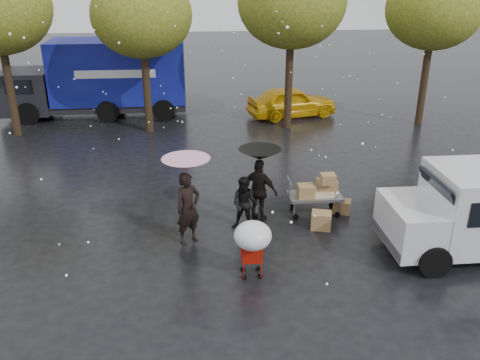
{
  "coord_description": "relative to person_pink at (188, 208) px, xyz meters",
  "views": [
    {
      "loc": [
        -1.6,
        -11.24,
        6.64
      ],
      "look_at": [
        -0.44,
        1.0,
        1.4
      ],
      "focal_mm": 38.0,
      "sensor_mm": 36.0,
      "label": 1
    }
  ],
  "objects": [
    {
      "name": "vendor_cart",
      "position": [
        3.67,
        1.28,
        -0.23
      ],
      "size": [
        1.52,
        0.8,
        1.27
      ],
      "color": "slate",
      "rests_on": "ground"
    },
    {
      "name": "person_black",
      "position": [
        1.94,
        1.0,
        -0.05
      ],
      "size": [
        1.14,
        0.94,
        1.81
      ],
      "primitive_type": "imported",
      "rotation": [
        0.0,
        0.0,
        2.58
      ],
      "color": "black",
      "rests_on": "ground"
    },
    {
      "name": "box_ground_far",
      "position": [
        4.4,
        1.27,
        -0.76
      ],
      "size": [
        0.59,
        0.53,
        0.38
      ],
      "primitive_type": "cube",
      "rotation": [
        0.0,
        0.0,
        -0.37
      ],
      "color": "olive",
      "rests_on": "ground"
    },
    {
      "name": "person_pink",
      "position": [
        0.0,
        0.0,
        0.0
      ],
      "size": [
        0.83,
        0.76,
        1.91
      ],
      "primitive_type": "imported",
      "rotation": [
        0.0,
        0.0,
        0.58
      ],
      "color": "black",
      "rests_on": "ground"
    },
    {
      "name": "box_ground_near",
      "position": [
        3.57,
        0.38,
        -0.72
      ],
      "size": [
        0.62,
        0.55,
        0.48
      ],
      "primitive_type": "cube",
      "rotation": [
        0.0,
        0.0,
        -0.27
      ],
      "color": "olive",
      "rests_on": "ground"
    },
    {
      "name": "umbrella_pink",
      "position": [
        0.0,
        0.0,
        1.2
      ],
      "size": [
        1.2,
        1.2,
        2.3
      ],
      "color": "#4C4C4C",
      "rests_on": "ground"
    },
    {
      "name": "shopping_cart",
      "position": [
        1.42,
        -1.86,
        0.11
      ],
      "size": [
        0.84,
        0.84,
        1.46
      ],
      "color": "#AE1409",
      "rests_on": "ground"
    },
    {
      "name": "umbrella_black",
      "position": [
        1.94,
        1.0,
        1.02
      ],
      "size": [
        1.15,
        1.15,
        2.13
      ],
      "color": "#4C4C4C",
      "rests_on": "ground"
    },
    {
      "name": "person_middle",
      "position": [
        1.5,
        0.52,
        -0.2
      ],
      "size": [
        0.88,
        0.77,
        1.52
      ],
      "primitive_type": "imported",
      "rotation": [
        0.0,
        0.0,
        -0.31
      ],
      "color": "black",
      "rests_on": "ground"
    },
    {
      "name": "blue_truck",
      "position": [
        -3.97,
        12.34,
        0.8
      ],
      "size": [
        8.3,
        2.6,
        3.5
      ],
      "color": "navy",
      "rests_on": "ground"
    },
    {
      "name": "tree_row",
      "position": [
        1.36,
        9.66,
        4.07
      ],
      "size": [
        21.6,
        4.4,
        7.12
      ],
      "color": "black",
      "rests_on": "ground"
    },
    {
      "name": "yellow_taxi",
      "position": [
        4.83,
        11.35,
        -0.25
      ],
      "size": [
        4.42,
        2.55,
        1.41
      ],
      "primitive_type": "imported",
      "rotation": [
        0.0,
        0.0,
        1.8
      ],
      "color": "#DFA70B",
      "rests_on": "ground"
    },
    {
      "name": "ground",
      "position": [
        1.82,
        -0.34,
        -0.95
      ],
      "size": [
        90.0,
        90.0,
        0.0
      ],
      "primitive_type": "plane",
      "color": "black",
      "rests_on": "ground"
    }
  ]
}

